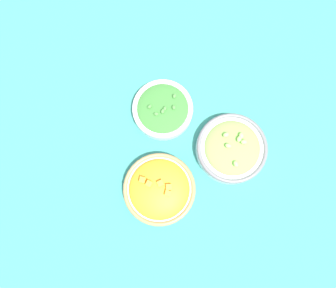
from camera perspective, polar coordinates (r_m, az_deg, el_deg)
The scene contains 4 objects.
ground_plane at distance 0.95m, azimuth -0.00°, elevation -0.32°, with size 3.00×3.00×0.00m, color #337F75.
bowl_broccoli at distance 0.95m, azimuth -0.93°, elevation 6.08°, with size 0.17×0.17×0.06m.
bowl_lettuce at distance 0.94m, azimuth 11.01°, elevation -0.76°, with size 0.20×0.20×0.07m.
bowl_squash at distance 0.91m, azimuth -1.52°, elevation -7.86°, with size 0.20×0.20×0.08m.
Camera 1 is at (0.01, 0.16, 0.94)m, focal length 35.00 mm.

